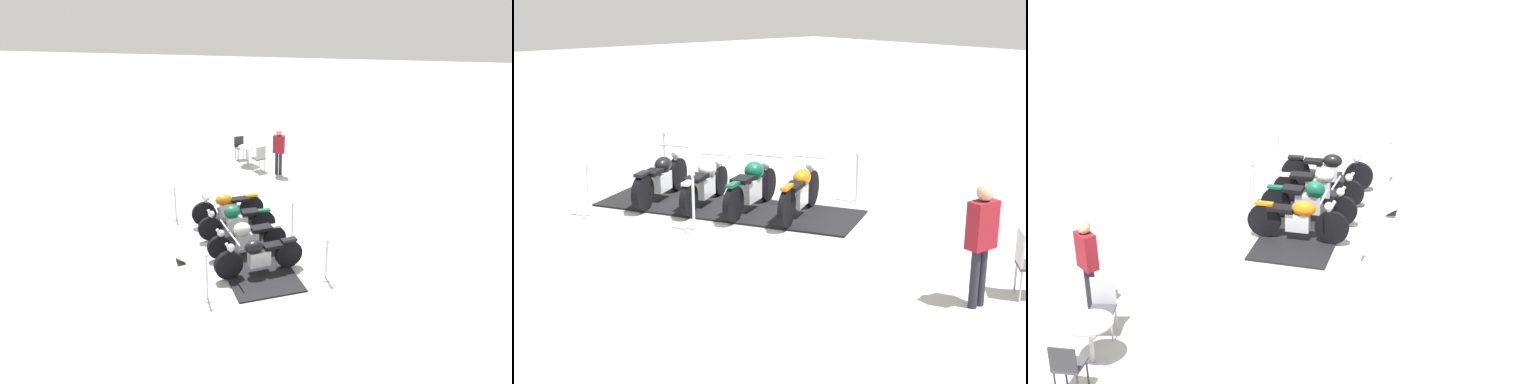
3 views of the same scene
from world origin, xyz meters
The scene contains 15 objects.
ground_plane centered at (0.00, 0.00, 0.00)m, with size 80.00×80.00×0.00m, color silver.
display_platform centered at (0.00, 0.00, 0.02)m, with size 5.14×1.61×0.04m, color black.
motorcycle_copper centered at (0.72, -1.28, 0.52)m, with size 1.91×1.15×1.03m.
motorcycle_forest centered at (0.26, -0.42, 0.52)m, with size 1.98×1.15×0.97m.
motorcycle_cream centered at (-0.21, 0.45, 0.49)m, with size 1.86×1.21×0.89m.
motorcycle_black centered at (-0.68, 1.31, 0.49)m, with size 1.95×1.29×1.00m.
stanchion_right_front centered at (2.28, -1.25, 0.37)m, with size 0.28×0.28×1.02m.
stanchion_left_rear centered at (-2.28, 1.25, 0.37)m, with size 0.29×0.29×1.04m.
stanchion_left_mid centered at (-1.24, -0.67, 0.32)m, with size 0.35×0.35×1.08m.
stanchion_right_rear centered at (0.20, 2.59, 0.41)m, with size 0.28×0.28×1.13m.
info_placard centered at (1.33, 1.13, 0.06)m, with size 0.36×0.44×0.20m.
cafe_table centered at (1.22, -6.55, 0.55)m, with size 0.74×0.74×0.74m.
cafe_chair_near_table centered at (0.66, -5.95, 0.55)m, with size 0.57×0.57×0.97m.
cafe_chair_across_table centered at (1.68, -7.23, 0.54)m, with size 0.56×0.56×0.90m.
bystander_person centered at (-0.10, -5.69, 1.01)m, with size 0.42×0.26×1.69m.
Camera 1 is at (-2.62, 11.57, 6.30)m, focal length 35.30 mm.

